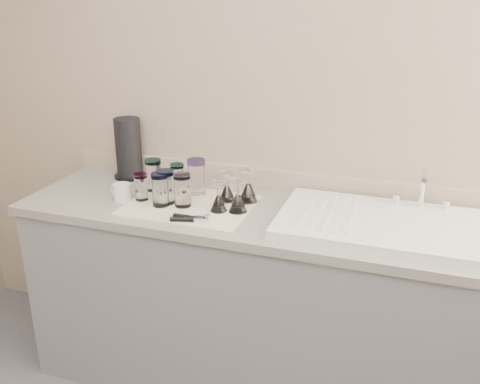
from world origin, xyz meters
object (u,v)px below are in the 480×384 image
at_px(goblet_back_left, 227,191).
at_px(goblet_front_right, 238,201).
at_px(tumbler_teal, 154,175).
at_px(goblet_front_left, 219,201).
at_px(goblet_back_right, 248,190).
at_px(can_opener, 191,219).
at_px(paper_towel_roll, 129,149).
at_px(sink_unit, 382,223).
at_px(tumbler_magenta, 141,187).
at_px(tumbler_lavender, 182,190).
at_px(tumbler_cyan, 177,177).
at_px(tumbler_purple, 197,176).
at_px(tumbler_blue, 166,187).
at_px(white_mug, 122,192).
at_px(tumbler_extra, 160,189).

distance_m(goblet_back_left, goblet_front_right, 0.13).
distance_m(tumbler_teal, goblet_back_left, 0.37).
xyz_separation_m(goblet_back_left, goblet_front_left, (0.01, -0.12, -0.00)).
xyz_separation_m(goblet_back_left, goblet_front_right, (0.09, -0.10, 0.00)).
relative_size(goblet_back_right, can_opener, 0.95).
bearing_deg(paper_towel_roll, goblet_front_left, -25.69).
distance_m(sink_unit, tumbler_magenta, 1.05).
distance_m(tumbler_lavender, paper_towel_roll, 0.52).
bearing_deg(goblet_front_right, tumbler_cyan, 157.19).
xyz_separation_m(goblet_back_right, can_opener, (-0.15, -0.28, -0.04)).
bearing_deg(tumbler_teal, goblet_back_left, -2.30).
xyz_separation_m(tumbler_purple, can_opener, (0.10, -0.30, -0.07)).
bearing_deg(tumbler_teal, tumbler_magenta, -88.12).
distance_m(tumbler_cyan, tumbler_blue, 0.16).
relative_size(goblet_front_right, can_opener, 0.87).
relative_size(tumbler_blue, goblet_front_right, 1.07).
bearing_deg(goblet_back_left, white_mug, -163.12).
relative_size(white_mug, paper_towel_roll, 0.39).
bearing_deg(paper_towel_roll, tumbler_teal, -34.79).
relative_size(tumbler_magenta, goblet_back_right, 0.79).
height_order(tumbler_blue, goblet_front_right, tumbler_blue).
bearing_deg(goblet_front_right, tumbler_lavender, -175.34).
xyz_separation_m(tumbler_magenta, can_opener, (0.30, -0.15, -0.05)).
xyz_separation_m(goblet_front_left, can_opener, (-0.07, -0.14, -0.03)).
distance_m(tumbler_cyan, can_opener, 0.37).
distance_m(tumbler_lavender, white_mug, 0.30).
relative_size(tumbler_extra, paper_towel_roll, 0.49).
relative_size(tumbler_teal, tumbler_purple, 0.92).
relative_size(goblet_front_right, paper_towel_roll, 0.47).
distance_m(tumbler_purple, goblet_back_left, 0.17).
bearing_deg(sink_unit, goblet_front_right, -175.44).
bearing_deg(goblet_back_right, tumbler_magenta, -163.21).
bearing_deg(tumbler_blue, goblet_back_right, 22.36).
bearing_deg(tumbler_extra, goblet_front_left, 5.81).
bearing_deg(white_mug, paper_towel_roll, 113.52).
xyz_separation_m(tumbler_extra, paper_towel_roll, (-0.33, 0.31, 0.07)).
bearing_deg(goblet_front_left, tumbler_teal, 160.22).
bearing_deg(tumbler_lavender, goblet_front_left, 0.49).
bearing_deg(sink_unit, tumbler_blue, -176.30).
relative_size(tumbler_lavender, goblet_back_left, 1.10).
bearing_deg(tumbler_purple, goblet_back_right, -3.56).
xyz_separation_m(goblet_back_left, white_mug, (-0.45, -0.14, -0.01)).
relative_size(tumbler_purple, goblet_front_left, 1.26).
distance_m(tumbler_teal, tumbler_purple, 0.21).
distance_m(tumbler_extra, goblet_front_left, 0.26).
relative_size(tumbler_magenta, goblet_front_right, 0.86).
distance_m(tumbler_cyan, tumbler_lavender, 0.20).
distance_m(tumbler_purple, tumbler_blue, 0.17).
distance_m(tumbler_magenta, goblet_front_right, 0.46).
xyz_separation_m(tumbler_blue, white_mug, (-0.21, -0.02, -0.04)).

